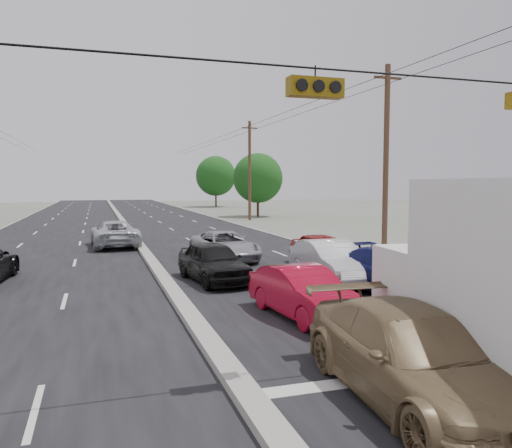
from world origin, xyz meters
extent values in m
plane|color=#606356|center=(0.00, 0.00, 0.00)|extent=(200.00, 200.00, 0.00)
cube|color=black|center=(0.00, 30.00, 0.00)|extent=(20.00, 160.00, 0.02)
cube|color=gray|center=(0.00, 30.00, 0.10)|extent=(0.50, 160.00, 0.20)
cylinder|color=#422D1E|center=(12.50, 15.00, 5.00)|extent=(0.30, 0.30, 10.00)
cube|color=#422D1E|center=(12.50, 15.00, 9.30)|extent=(1.60, 0.12, 0.12)
cylinder|color=#422D1E|center=(12.50, 40.00, 5.00)|extent=(0.30, 0.30, 10.00)
cube|color=#422D1E|center=(12.50, 40.00, 9.30)|extent=(1.60, 0.12, 0.12)
cylinder|color=black|center=(0.00, 0.00, 5.80)|extent=(25.00, 0.04, 0.04)
cube|color=#72590C|center=(1.50, 0.00, 5.45)|extent=(1.05, 0.30, 0.35)
cylinder|color=#382619|center=(15.00, 45.00, 1.26)|extent=(0.28, 0.28, 2.52)
sphere|color=#144813|center=(15.00, 45.00, 4.34)|extent=(5.60, 5.60, 5.60)
cylinder|color=#382619|center=(16.00, 70.00, 1.44)|extent=(0.28, 0.28, 2.88)
sphere|color=#144813|center=(16.00, 70.00, 4.96)|extent=(6.40, 6.40, 6.40)
cube|color=white|center=(4.90, 0.62, 1.33)|extent=(2.75, 2.27, 1.92)
cylinder|color=black|center=(3.76, 0.47, 0.48)|extent=(0.41, 0.99, 0.96)
cylinder|color=black|center=(5.99, 0.24, 0.48)|extent=(0.41, 0.99, 0.96)
imported|color=olive|center=(2.66, -1.50, 0.78)|extent=(2.45, 5.48, 1.56)
imported|color=#A60A24|center=(3.00, 3.96, 0.70)|extent=(1.96, 4.37, 1.39)
imported|color=black|center=(1.78, 9.67, 0.75)|extent=(2.34, 4.61, 1.50)
imported|color=#BDBDBF|center=(5.87, 8.10, 0.78)|extent=(1.85, 4.82, 1.57)
imported|color=#96989D|center=(3.50, 14.77, 0.69)|extent=(2.86, 5.20, 1.38)
imported|color=#0F124B|center=(7.00, 5.65, 0.76)|extent=(2.53, 5.39, 1.52)
imported|color=maroon|center=(7.06, 11.30, 0.75)|extent=(1.81, 4.40, 1.49)
imported|color=#B0B4B9|center=(-1.40, 21.74, 0.77)|extent=(2.81, 5.65, 1.54)
camera|label=1|loc=(-2.36, -8.51, 3.70)|focal=35.00mm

